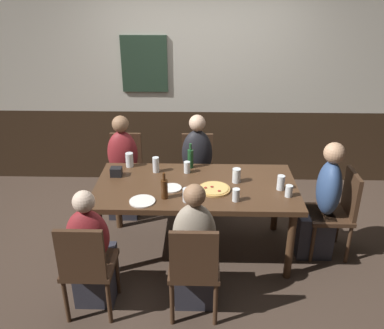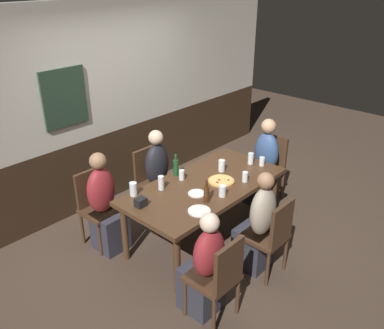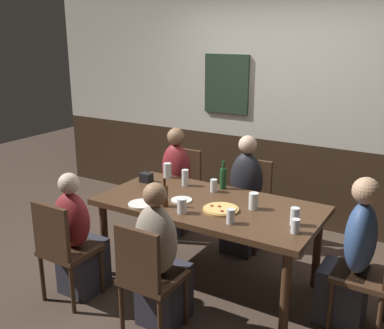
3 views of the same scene
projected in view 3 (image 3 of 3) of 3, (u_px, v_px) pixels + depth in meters
The scene contains 27 objects.
ground_plane at pixel (208, 279), 4.06m from camera, with size 12.00×12.00×0.00m, color #423328.
wall_back at pixel (281, 110), 5.05m from camera, with size 6.40×0.13×2.60m.
dining_table at pixel (209, 211), 3.87m from camera, with size 1.90×0.95×0.74m.
chair_mid_far at pixel (250, 198), 4.65m from camera, with size 0.40×0.40×0.88m.
chair_left_far at pixel (182, 184), 5.06m from camera, with size 0.40×0.40×0.88m.
chair_head_east at pixel (374, 270), 3.24m from camera, with size 0.40×0.40×0.88m.
chair_mid_near at pixel (147, 274), 3.19m from camera, with size 0.40×0.40×0.88m.
chair_left_near at pixel (63, 246), 3.60m from camera, with size 0.40×0.40×0.88m.
person_mid_far at pixel (244, 203), 4.52m from camera, with size 0.34×0.37×1.18m.
person_left_far at pixel (174, 189), 4.93m from camera, with size 0.34×0.37×1.16m.
person_head_east at pixel (351, 264), 3.32m from camera, with size 0.37×0.34×1.18m.
person_mid_near at pixel (160, 267), 3.33m from camera, with size 0.34×0.37×1.14m.
person_left_near at pixel (78, 244), 3.75m from camera, with size 0.34×0.37×1.08m.
pizza at pixel (221, 209), 3.68m from camera, with size 0.30×0.30×0.03m.
pint_glass_pale at pixel (253, 202), 3.70m from camera, with size 0.08×0.08×0.14m.
pint_glass_stout at pixel (295, 218), 3.39m from camera, with size 0.07×0.07×0.14m.
beer_glass_tall at pixel (214, 186), 4.10m from camera, with size 0.06×0.06×0.12m.
tumbler_water at pixel (185, 179), 4.25m from camera, with size 0.07×0.07×0.16m.
highball_clear at pixel (231, 217), 3.42m from camera, with size 0.06×0.06×0.12m.
tumbler_short at pixel (295, 227), 3.26m from camera, with size 0.06×0.06×0.11m.
beer_glass_half at pixel (167, 171), 4.50m from camera, with size 0.08×0.08×0.15m.
pint_glass_amber at pixel (182, 207), 3.62m from camera, with size 0.08×0.08×0.12m.
beer_bottle_green at pixel (223, 178), 4.17m from camera, with size 0.06×0.06×0.26m.
beer_bottle_brown at pixel (165, 195), 3.74m from camera, with size 0.06×0.06×0.25m.
plate_white_large at pixel (142, 204), 3.81m from camera, with size 0.23×0.23×0.01m, color white.
plate_white_small at pixel (182, 200), 3.89m from camera, with size 0.18×0.18×0.01m, color white.
condiment_caddy at pixel (146, 178), 4.37m from camera, with size 0.11×0.09×0.09m, color black.
Camera 3 is at (1.74, -3.15, 2.15)m, focal length 42.23 mm.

